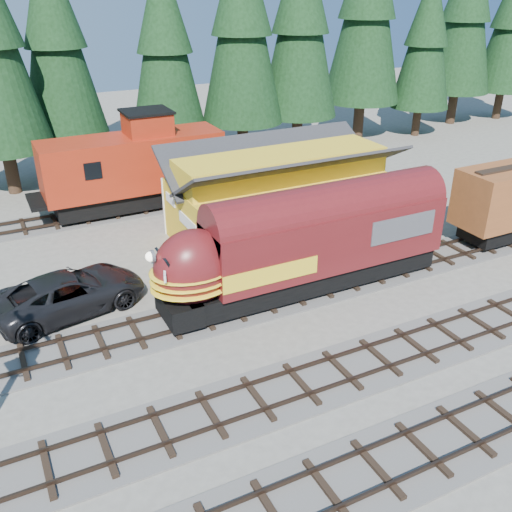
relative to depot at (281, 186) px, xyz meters
name	(u,v)px	position (x,y,z in m)	size (l,w,h in m)	color
ground	(396,321)	(0.00, -10.50, -2.96)	(120.00, 120.00, 0.00)	#6B665B
track_siding	(491,242)	(10.00, -6.50, -2.90)	(68.00, 3.20, 0.33)	#4C4947
track_spur	(81,218)	(-10.00, 7.50, -2.90)	(32.00, 3.20, 0.33)	#4C4947
depot	(281,186)	(0.00, 0.00, 0.00)	(12.80, 7.00, 5.30)	gold
conifer_backdrop	(231,28)	(3.43, 14.12, 7.18)	(80.35, 21.86, 17.14)	black
locomotive	(298,249)	(-2.70, -6.50, -0.62)	(14.52, 2.89, 3.95)	black
caboose	(134,167)	(-6.36, 7.50, -0.12)	(11.16, 3.24, 5.80)	black
pickup_truck_a	(69,293)	(-12.56, -3.29, -2.03)	(3.10, 6.72, 1.87)	black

